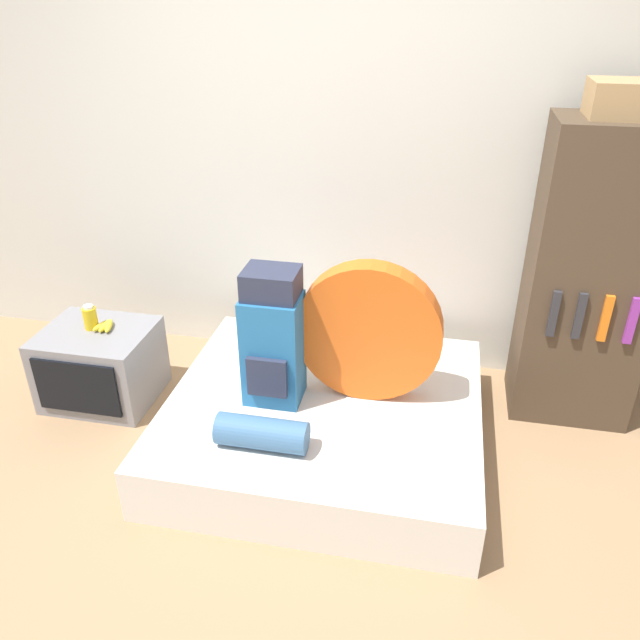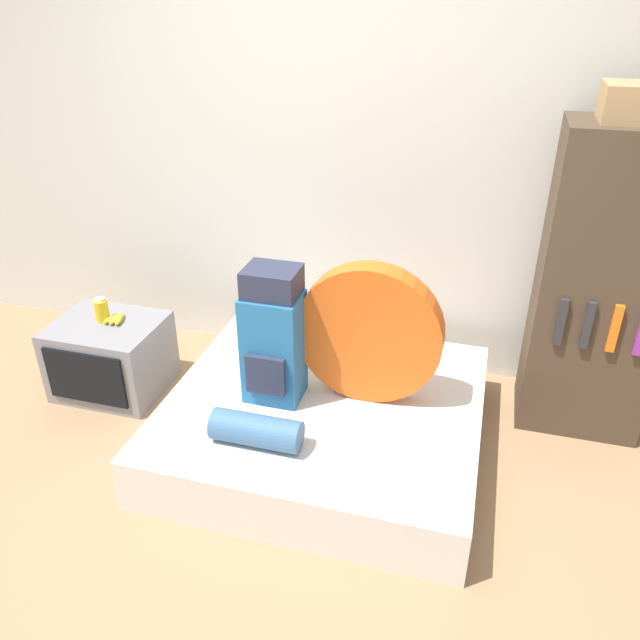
# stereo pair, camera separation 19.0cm
# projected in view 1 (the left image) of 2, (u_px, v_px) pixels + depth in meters

# --- Properties ---
(ground_plane) EXTENTS (16.00, 16.00, 0.00)m
(ground_plane) POSITION_uv_depth(u_px,v_px,m) (250.00, 535.00, 2.77)
(ground_plane) COLOR #997551
(wall_back) EXTENTS (8.00, 0.05, 2.60)m
(wall_back) POSITION_uv_depth(u_px,v_px,m) (323.00, 154.00, 3.55)
(wall_back) COLOR silver
(wall_back) RESTS_ON ground_plane
(bed) EXTENTS (1.58, 1.47, 0.29)m
(bed) POSITION_uv_depth(u_px,v_px,m) (325.00, 420.00, 3.27)
(bed) COLOR silver
(bed) RESTS_ON ground_plane
(backpack) EXTENTS (0.28, 0.26, 0.70)m
(backpack) POSITION_uv_depth(u_px,v_px,m) (273.00, 339.00, 3.05)
(backpack) COLOR #23669E
(backpack) RESTS_ON bed
(tent_bag) EXTENTS (0.72, 0.13, 0.72)m
(tent_bag) POSITION_uv_depth(u_px,v_px,m) (369.00, 332.00, 3.07)
(tent_bag) COLOR #E05B19
(tent_bag) RESTS_ON bed
(sleeping_roll) EXTENTS (0.42, 0.15, 0.15)m
(sleeping_roll) POSITION_uv_depth(u_px,v_px,m) (262.00, 433.00, 2.83)
(sleeping_roll) COLOR #3D668E
(sleeping_roll) RESTS_ON bed
(television) EXTENTS (0.61, 0.52, 0.44)m
(television) POSITION_uv_depth(u_px,v_px,m) (101.00, 365.00, 3.59)
(television) COLOR gray
(television) RESTS_ON ground_plane
(canister) EXTENTS (0.08, 0.08, 0.14)m
(canister) POSITION_uv_depth(u_px,v_px,m) (90.00, 318.00, 3.49)
(canister) COLOR gold
(canister) RESTS_ON television
(banana_bunch) EXTENTS (0.12, 0.15, 0.04)m
(banana_bunch) POSITION_uv_depth(u_px,v_px,m) (106.00, 326.00, 3.51)
(banana_bunch) COLOR yellow
(banana_bunch) RESTS_ON television
(bookshelf) EXTENTS (0.62, 0.45, 1.61)m
(bookshelf) POSITION_uv_depth(u_px,v_px,m) (589.00, 278.00, 3.24)
(bookshelf) COLOR #473828
(bookshelf) RESTS_ON ground_plane
(cardboard_box) EXTENTS (0.34, 0.27, 0.16)m
(cardboard_box) POSITION_uv_depth(u_px,v_px,m) (627.00, 99.00, 2.82)
(cardboard_box) COLOR #A88456
(cardboard_box) RESTS_ON bookshelf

